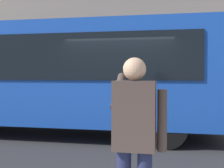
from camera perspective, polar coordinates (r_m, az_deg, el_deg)
ground_plane at (r=7.61m, az=2.20°, el=-10.88°), size 60.00×60.00×0.00m
red_bus at (r=8.38m, az=-10.62°, el=1.87°), size 9.05×2.54×3.08m
pedestrian_photographer at (r=2.84m, az=4.46°, el=-9.28°), size 0.53×0.52×1.70m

